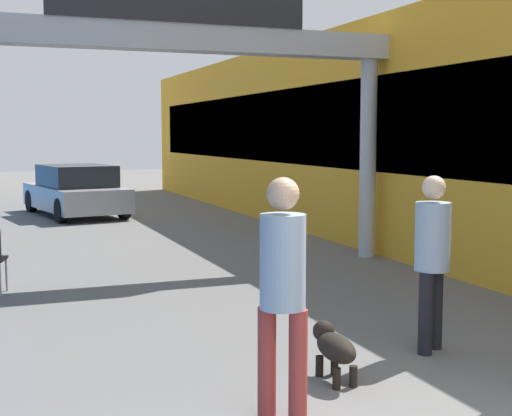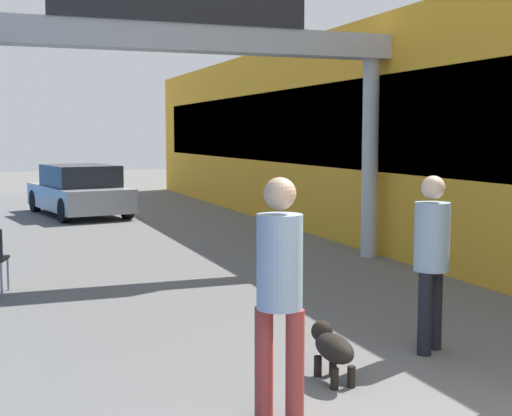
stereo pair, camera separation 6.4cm
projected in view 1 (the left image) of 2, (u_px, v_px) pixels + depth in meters
name	position (u px, v px, depth m)	size (l,w,h in m)	color
storefront_right	(365.00, 136.00, 15.81)	(3.00, 26.00, 4.19)	gold
arcade_sign_gateway	(178.00, 66.00, 10.90)	(7.40, 0.47, 4.43)	#B2B2B2
pedestrian_with_dog	(283.00, 281.00, 5.22)	(0.48, 0.48, 1.82)	#99332D
pedestrian_companion	(432.00, 251.00, 6.90)	(0.47, 0.47, 1.73)	black
dog_on_leash	(333.00, 347.00, 6.16)	(0.27, 0.65, 0.48)	black
parked_car_silver	(76.00, 191.00, 18.69)	(2.43, 4.25, 1.33)	#99999E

